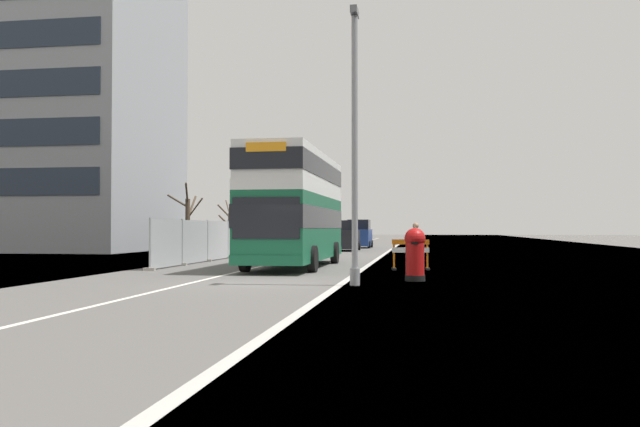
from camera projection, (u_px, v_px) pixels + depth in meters
name	position (u px, v px, depth m)	size (l,w,h in m)	color
ground	(277.00, 285.00, 19.48)	(140.00, 280.00, 0.10)	#565451
double_decker_bus	(295.00, 207.00, 27.64)	(2.89, 10.66, 4.76)	#145638
lamppost_foreground	(355.00, 154.00, 18.75)	(0.29, 0.70, 8.00)	gray
red_pillar_postbox	(415.00, 252.00, 20.32)	(0.65, 0.65, 1.65)	black
roadworks_barrier	(411.00, 251.00, 25.66)	(1.50, 0.65, 1.20)	orange
construction_site_fence	(207.00, 242.00, 31.82)	(0.44, 13.80, 2.05)	#A8AAAD
car_oncoming_near	(345.00, 236.00, 47.10)	(1.99, 4.55, 2.19)	black
car_receding_mid	(359.00, 235.00, 54.03)	(2.07, 4.17, 2.33)	navy
bare_tree_far_verge_near	(188.00, 220.00, 44.44)	(2.46, 2.95, 4.69)	#4C3D2D
bare_tree_far_verge_mid	(229.00, 224.00, 61.94)	(2.31, 2.65, 4.35)	#4C3D2D
pedestrian_at_kerb	(416.00, 249.00, 22.86)	(0.34, 0.34, 1.84)	#2D3342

